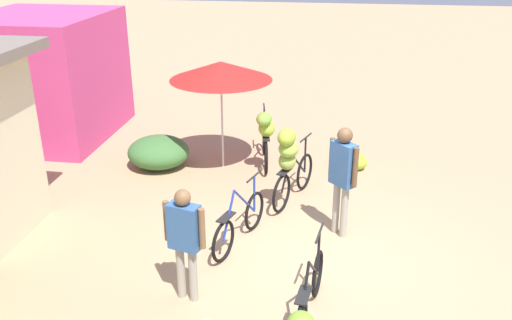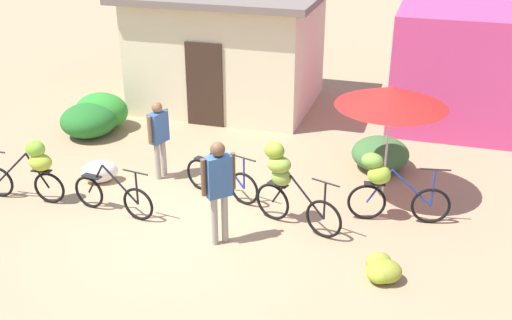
# 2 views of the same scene
# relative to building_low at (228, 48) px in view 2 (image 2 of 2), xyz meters

# --- Properties ---
(ground_plane) EXTENTS (60.00, 60.00, 0.00)m
(ground_plane) POSITION_rel_building_low_xyz_m (1.50, -6.19, -1.48)
(ground_plane) COLOR tan
(building_low) EXTENTS (4.80, 3.91, 2.92)m
(building_low) POSITION_rel_building_low_xyz_m (0.00, 0.00, 0.00)
(building_low) COLOR beige
(building_low) RESTS_ON ground
(shop_pink) EXTENTS (3.20, 2.80, 2.75)m
(shop_pink) POSITION_rel_building_low_xyz_m (5.78, 0.14, -0.10)
(shop_pink) COLOR #CC3E79
(shop_pink) RESTS_ON ground
(hedge_bush_front_left) EXTENTS (1.27, 1.31, 0.75)m
(hedge_bush_front_left) POSITION_rel_building_low_xyz_m (-2.31, -3.11, -1.10)
(hedge_bush_front_left) COLOR #246D27
(hedge_bush_front_left) RESTS_ON ground
(hedge_bush_front_right) EXTENTS (1.27, 1.04, 0.86)m
(hedge_bush_front_right) POSITION_rel_building_low_xyz_m (-2.27, -2.61, -1.05)
(hedge_bush_front_right) COLOR #2F8E2D
(hedge_bush_front_right) RESTS_ON ground
(hedge_bush_mid) EXTENTS (1.16, 1.23, 0.63)m
(hedge_bush_mid) POSITION_rel_building_low_xyz_m (4.27, -2.91, -1.16)
(hedge_bush_mid) COLOR #3B6C35
(hedge_bush_mid) RESTS_ON ground
(market_umbrella) EXTENTS (1.96, 1.96, 2.15)m
(market_umbrella) POSITION_rel_building_low_xyz_m (4.47, -4.19, 0.49)
(market_umbrella) COLOR beige
(market_umbrella) RESTS_ON ground
(bicycle_leftmost) EXTENTS (1.65, 0.40, 1.21)m
(bicycle_leftmost) POSITION_rel_building_low_xyz_m (-1.55, -6.18, -0.77)
(bicycle_leftmost) COLOR black
(bicycle_leftmost) RESTS_ON ground
(bicycle_near_pile) EXTENTS (1.65, 0.29, 0.93)m
(bicycle_near_pile) POSITION_rel_building_low_xyz_m (0.01, -6.18, -1.14)
(bicycle_near_pile) COLOR black
(bicycle_near_pile) RESTS_ON ground
(bicycle_center_loaded) EXTENTS (1.58, 0.54, 0.97)m
(bicycle_center_loaded) POSITION_rel_building_low_xyz_m (1.61, -5.03, -1.13)
(bicycle_center_loaded) COLOR black
(bicycle_center_loaded) RESTS_ON ground
(bicycle_by_shop) EXTENTS (1.61, 0.59, 1.48)m
(bicycle_by_shop) POSITION_rel_building_low_xyz_m (2.96, -5.66, -0.62)
(bicycle_by_shop) COLOR black
(bicycle_by_shop) RESTS_ON ground
(bicycle_rightmost) EXTENTS (1.72, 0.45, 1.23)m
(bicycle_rightmost) POSITION_rel_building_low_xyz_m (4.56, -5.03, -0.76)
(bicycle_rightmost) COLOR black
(bicycle_rightmost) RESTS_ON ground
(banana_pile_on_ground) EXTENTS (0.65, 0.74, 0.34)m
(banana_pile_on_ground) POSITION_rel_building_low_xyz_m (4.73, -6.76, -1.32)
(banana_pile_on_ground) COLOR olive
(banana_pile_on_ground) RESTS_ON ground
(produce_sack) EXTENTS (0.83, 0.74, 0.44)m
(produce_sack) POSITION_rel_building_low_xyz_m (-0.87, -5.15, -1.26)
(produce_sack) COLOR silver
(produce_sack) RESTS_ON ground
(person_vendor) EXTENTS (0.44, 0.43, 1.77)m
(person_vendor) POSITION_rel_building_low_xyz_m (2.12, -6.53, -0.39)
(person_vendor) COLOR gray
(person_vendor) RESTS_ON ground
(person_bystander) EXTENTS (0.30, 0.56, 1.56)m
(person_bystander) POSITION_rel_building_low_xyz_m (0.18, -4.60, -0.53)
(person_bystander) COLOR gray
(person_bystander) RESTS_ON ground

